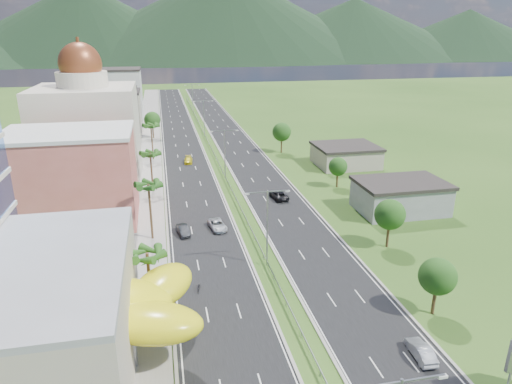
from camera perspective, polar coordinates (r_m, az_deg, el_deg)
ground at (r=55.60m, az=3.78°, el=-13.95°), size 500.00×500.00×0.00m
road_left at (r=138.14m, az=-9.35°, el=6.37°), size 11.00×260.00×0.04m
road_right at (r=139.55m, az=-3.15°, el=6.73°), size 11.00×260.00×0.04m
sidewalk_left at (r=138.08m, az=-13.30°, el=6.12°), size 7.00×260.00×0.12m
median_guardrail at (r=121.08m, az=-5.35°, el=5.00°), size 0.10×216.06×0.76m
streetlight_median_b at (r=60.97m, az=1.41°, el=-3.57°), size 6.04×0.25×11.00m
streetlight_median_c at (r=98.42m, az=-3.94°, el=5.36°), size 6.04×0.25×11.00m
streetlight_median_d at (r=142.22m, az=-6.55°, el=9.64°), size 6.04×0.25×11.00m
streetlight_median_e at (r=186.60m, az=-7.95°, el=11.88°), size 6.04×0.25×11.00m
lime_canopy at (r=48.47m, az=-18.80°, el=-13.56°), size 18.00×15.00×7.40m
pink_shophouse at (r=81.39m, az=-21.96°, el=1.51°), size 20.00×15.00×15.00m
domed_building at (r=102.54m, az=-20.23°, el=7.43°), size 20.00×20.00×28.70m
midrise_grey at (r=127.41m, az=-18.17°, el=8.25°), size 16.00×15.00×16.00m
midrise_beige at (r=149.23m, az=-17.32°, el=9.26°), size 16.00×15.00×13.00m
midrise_white at (r=171.55m, az=-16.79°, el=11.38°), size 16.00×15.00×18.00m
shed_near at (r=85.52m, az=17.57°, el=-0.68°), size 15.00×10.00×5.00m
shed_far at (r=112.14m, az=11.14°, el=4.39°), size 14.00×12.00×4.40m
palm_tree_b at (r=52.24m, az=-13.43°, el=-7.87°), size 3.60×3.60×8.10m
palm_tree_c at (r=70.21m, az=-13.29°, el=0.57°), size 3.60×3.60×9.60m
palm_tree_d at (r=92.55m, az=-13.07°, el=4.50°), size 3.60×3.60×8.60m
palm_tree_e at (r=116.78m, az=-13.00°, el=7.93°), size 3.60×3.60×9.40m
leafy_tree_lfar at (r=141.85m, az=-12.84°, el=8.78°), size 4.90×4.90×8.05m
leafy_tree_ra at (r=55.45m, az=21.75°, el=-9.79°), size 4.20×4.20×6.90m
leafy_tree_rb at (r=69.81m, az=16.40°, el=-2.73°), size 4.55×4.55×7.47m
leafy_tree_rc at (r=95.24m, az=10.21°, el=3.14°), size 3.85×3.85×6.33m
leafy_tree_rd at (r=121.33m, az=3.23°, el=7.49°), size 4.90×4.90×8.05m
mountain_ridge at (r=500.91m, az=-3.61°, el=15.85°), size 860.00×140.00×90.00m
car_dark_left at (r=73.66m, az=-9.10°, el=-4.71°), size 2.24×4.55×1.44m
car_silver_mid_left at (r=74.87m, az=-4.85°, el=-4.12°), size 3.05×5.36×1.41m
car_yellow_far_left at (r=113.61m, az=-8.46°, el=3.97°), size 2.36×4.95×1.39m
car_silver_right at (r=50.36m, az=19.91°, el=-18.18°), size 1.84×4.50×1.45m
car_dark_far_right at (r=88.09m, az=2.86°, el=-0.35°), size 3.18×5.76×1.53m
motorcycle at (r=58.38m, az=-7.18°, el=-11.57°), size 0.88×1.94×1.20m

